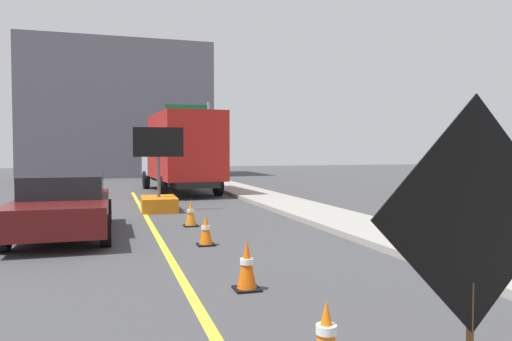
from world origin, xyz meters
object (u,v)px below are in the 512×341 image
arrow_board_trailer (159,196)px  traffic_cone_near_sign (326,335)px  highway_guide_sign (196,127)px  box_truck (181,151)px  traffic_cone_curbside (191,213)px  roadwork_sign (473,221)px  traffic_cone_mid_lane (247,265)px  traffic_cone_far_lane (206,230)px  pickup_car (64,205)px

arrow_board_trailer → traffic_cone_near_sign: 12.00m
arrow_board_trailer → highway_guide_sign: 15.10m
box_truck → traffic_cone_curbside: 10.26m
highway_guide_sign → arrow_board_trailer: bearing=-104.6°
highway_guide_sign → roadwork_sign: bearing=-96.0°
traffic_cone_mid_lane → traffic_cone_curbside: bearing=88.3°
highway_guide_sign → traffic_cone_curbside: (-3.26, -17.84, -3.08)m
traffic_cone_mid_lane → traffic_cone_curbside: traffic_cone_mid_lane is taller
traffic_cone_near_sign → traffic_cone_far_lane: size_ratio=0.97×
highway_guide_sign → traffic_cone_near_sign: highway_guide_sign is taller
roadwork_sign → pickup_car: (-3.37, 9.20, -0.77)m
traffic_cone_near_sign → pickup_car: bearing=109.6°
traffic_cone_far_lane → traffic_cone_curbside: 2.59m
box_truck → pickup_car: box_truck is taller
box_truck → traffic_cone_far_lane: box_truck is taller
highway_guide_sign → traffic_cone_far_lane: (-3.37, -20.43, -3.11)m
roadwork_sign → traffic_cone_mid_lane: (-0.53, 3.76, -1.12)m
arrow_board_trailer → highway_guide_sign: bearing=75.4°
highway_guide_sign → traffic_cone_near_sign: (-3.43, -26.33, -3.12)m
highway_guide_sign → traffic_cone_curbside: bearing=-100.4°
traffic_cone_near_sign → traffic_cone_curbside: traffic_cone_curbside is taller
pickup_car → highway_guide_sign: highway_guide_sign is taller
highway_guide_sign → traffic_cone_near_sign: bearing=-97.4°
highway_guide_sign → traffic_cone_far_lane: bearing=-99.4°
box_truck → highway_guide_sign: bearing=75.0°
box_truck → traffic_cone_near_sign: 18.68m
roadwork_sign → traffic_cone_far_lane: size_ratio=3.63×
highway_guide_sign → traffic_cone_far_lane: highway_guide_sign is taller
arrow_board_trailer → highway_guide_sign: size_ratio=0.54×
pickup_car → traffic_cone_far_lane: 3.61m
pickup_car → traffic_cone_near_sign: size_ratio=7.76×
arrow_board_trailer → traffic_cone_mid_lane: bearing=-88.2°
arrow_board_trailer → traffic_cone_curbside: 3.54m
roadwork_sign → arrow_board_trailer: bearing=93.6°
highway_guide_sign → traffic_cone_mid_lane: highway_guide_sign is taller
pickup_car → traffic_cone_far_lane: (2.90, -2.12, -0.38)m
arrow_board_trailer → traffic_cone_mid_lane: arrow_board_trailer is taller
highway_guide_sign → pickup_car: bearing=-108.9°
traffic_cone_curbside → highway_guide_sign: bearing=79.6°
highway_guide_sign → traffic_cone_curbside: highway_guide_sign is taller
arrow_board_trailer → traffic_cone_far_lane: 6.11m
pickup_car → traffic_cone_curbside: bearing=9.0°
roadwork_sign → traffic_cone_curbside: bearing=92.1°
traffic_cone_mid_lane → traffic_cone_far_lane: bearing=88.9°
pickup_car → highway_guide_sign: bearing=71.1°
arrow_board_trailer → box_truck: bearing=75.9°
traffic_cone_mid_lane → arrow_board_trailer: bearing=91.8°
roadwork_sign → arrow_board_trailer: 13.25m
pickup_car → highway_guide_sign: (6.27, 18.32, 2.72)m
arrow_board_trailer → roadwork_sign: bearing=-86.4°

